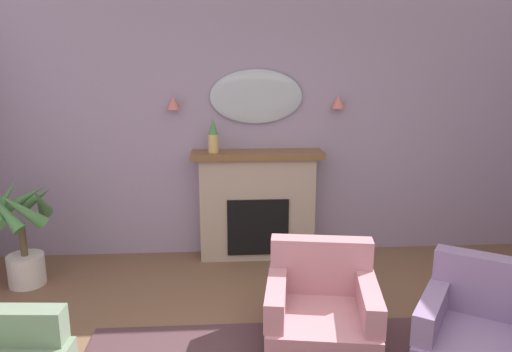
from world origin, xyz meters
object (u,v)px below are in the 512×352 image
(fireplace, at_px, (257,206))
(armchair_beside_couch, at_px, (485,324))
(wall_sconce_right, at_px, (338,102))
(potted_plant_tall_palm, at_px, (21,230))
(mantel_vase_right, at_px, (213,136))
(wall_mirror, at_px, (256,97))
(armchair_near_fireplace, at_px, (321,300))
(wall_sconce_left, at_px, (173,102))

(fireplace, relative_size, armchair_beside_couch, 1.21)
(wall_sconce_right, distance_m, potted_plant_tall_palm, 3.34)
(mantel_vase_right, height_order, wall_mirror, wall_mirror)
(mantel_vase_right, relative_size, potted_plant_tall_palm, 0.34)
(armchair_beside_couch, bearing_deg, mantel_vase_right, 133.76)
(armchair_near_fireplace, xyz_separation_m, potted_plant_tall_palm, (-2.62, 1.07, 0.24))
(armchair_beside_couch, bearing_deg, wall_sconce_left, 137.55)
(mantel_vase_right, distance_m, wall_sconce_left, 0.53)
(wall_mirror, relative_size, potted_plant_tall_palm, 0.95)
(armchair_beside_couch, bearing_deg, fireplace, 125.77)
(fireplace, height_order, wall_sconce_left, wall_sconce_left)
(armchair_near_fireplace, bearing_deg, wall_mirror, 102.41)
(mantel_vase_right, relative_size, wall_sconce_left, 2.48)
(wall_mirror, relative_size, armchair_beside_couch, 0.85)
(fireplace, distance_m, wall_sconce_right, 1.38)
(mantel_vase_right, xyz_separation_m, wall_sconce_right, (1.30, 0.12, 0.33))
(potted_plant_tall_palm, bearing_deg, wall_sconce_right, 11.31)
(mantel_vase_right, bearing_deg, potted_plant_tall_palm, -164.44)
(mantel_vase_right, xyz_separation_m, armchair_beside_couch, (1.90, -1.98, -1.03))
(wall_mirror, relative_size, wall_sconce_right, 6.86)
(potted_plant_tall_palm, bearing_deg, armchair_beside_couch, -21.97)
(wall_sconce_left, relative_size, armchair_near_fireplace, 0.15)
(fireplace, relative_size, wall_sconce_left, 9.71)
(wall_sconce_left, bearing_deg, mantel_vase_right, -16.70)
(fireplace, height_order, wall_mirror, wall_mirror)
(wall_sconce_right, distance_m, armchair_near_fireplace, 2.22)
(armchair_near_fireplace, bearing_deg, wall_sconce_right, 74.54)
(wall_mirror, bearing_deg, armchair_near_fireplace, -77.59)
(fireplace, height_order, mantel_vase_right, mantel_vase_right)
(wall_sconce_right, bearing_deg, wall_sconce_left, 180.00)
(mantel_vase_right, relative_size, wall_sconce_right, 2.48)
(wall_mirror, distance_m, armchair_beside_couch, 2.95)
(wall_sconce_left, height_order, armchair_near_fireplace, wall_sconce_left)
(mantel_vase_right, height_order, wall_sconce_left, wall_sconce_left)
(mantel_vase_right, height_order, potted_plant_tall_palm, mantel_vase_right)
(wall_sconce_right, distance_m, armchair_beside_couch, 2.57)
(wall_sconce_left, distance_m, wall_sconce_right, 1.70)
(armchair_beside_couch, bearing_deg, wall_mirror, 123.95)
(wall_sconce_left, distance_m, armchair_beside_couch, 3.40)
(potted_plant_tall_palm, bearing_deg, mantel_vase_right, 15.56)
(armchair_beside_couch, distance_m, armchair_near_fireplace, 1.14)
(wall_sconce_left, relative_size, wall_sconce_right, 1.00)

